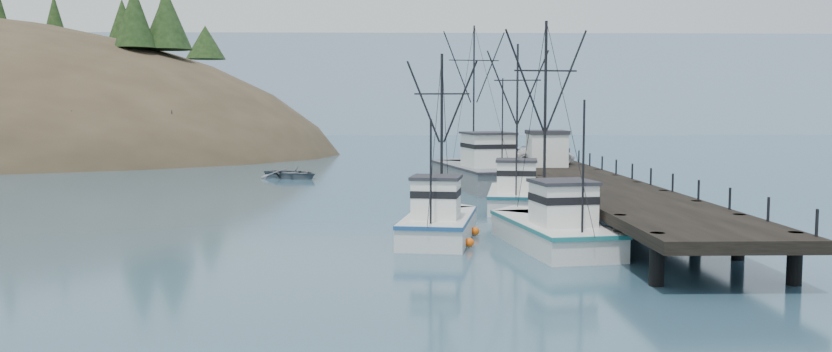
{
  "coord_description": "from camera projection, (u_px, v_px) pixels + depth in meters",
  "views": [
    {
      "loc": [
        1.7,
        -33.55,
        6.71
      ],
      "look_at": [
        2.87,
        14.82,
        2.5
      ],
      "focal_mm": 35.0,
      "sensor_mm": 36.0,
      "label": 1
    }
  ],
  "objects": [
    {
      "name": "work_vessel",
      "position": [
        479.0,
        172.0,
        66.95
      ],
      "size": [
        7.62,
        16.64,
        13.72
      ],
      "color": "slate",
      "rests_on": "ground"
    },
    {
      "name": "distant_ridge",
      "position": [
        429.0,
        132.0,
        203.51
      ],
      "size": [
        360.0,
        40.0,
        26.0
      ],
      "primitive_type": "cube",
      "color": "#9EB2C6",
      "rests_on": "ground"
    },
    {
      "name": "pier",
      "position": [
        595.0,
        187.0,
        50.08
      ],
      "size": [
        6.0,
        44.0,
        2.0
      ],
      "color": "black",
      "rests_on": "ground"
    },
    {
      "name": "distant_ridge_far",
      "position": [
        241.0,
        131.0,
        217.24
      ],
      "size": [
        180.0,
        25.0,
        18.0
      ],
      "primitive_type": "cube",
      "color": "silver",
      "rests_on": "ground"
    },
    {
      "name": "moored_sailboats",
      "position": [
        67.0,
        163.0,
        90.3
      ],
      "size": [
        22.26,
        20.59,
        6.35
      ],
      "color": "silver",
      "rests_on": "ground"
    },
    {
      "name": "trawler_near",
      "position": [
        551.0,
        229.0,
        38.74
      ],
      "size": [
        5.04,
        11.01,
        11.12
      ],
      "color": "silver",
      "rests_on": "ground"
    },
    {
      "name": "trawler_far",
      "position": [
        516.0,
        195.0,
        53.34
      ],
      "size": [
        4.83,
        10.88,
        11.12
      ],
      "color": "silver",
      "rests_on": "ground"
    },
    {
      "name": "trawler_mid",
      "position": [
        439.0,
        223.0,
        40.85
      ],
      "size": [
        4.54,
        9.59,
        9.68
      ],
      "color": "silver",
      "rests_on": "ground"
    },
    {
      "name": "ground",
      "position": [
        356.0,
        266.0,
        33.95
      ],
      "size": [
        400.0,
        400.0,
        0.0
      ],
      "primitive_type": "plane",
      "color": "#2A4A5F",
      "rests_on": "ground"
    },
    {
      "name": "pickup_truck",
      "position": [
        541.0,
        155.0,
        65.11
      ],
      "size": [
        6.1,
        3.97,
        1.56
      ],
      "primitive_type": "imported",
      "rotation": [
        0.0,
        0.0,
        1.84
      ],
      "color": "silver",
      "rests_on": "pier"
    },
    {
      "name": "pier_shed",
      "position": [
        547.0,
        148.0,
        62.9
      ],
      "size": [
        3.0,
        3.2,
        2.8
      ],
      "color": "silver",
      "rests_on": "pier"
    },
    {
      "name": "motorboat",
      "position": [
        292.0,
        178.0,
        75.14
      ],
      "size": [
        7.26,
        6.97,
        1.23
      ],
      "primitive_type": "imported",
      "rotation": [
        0.0,
        0.0,
        0.91
      ],
      "color": "slate",
      "rests_on": "ground"
    }
  ]
}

